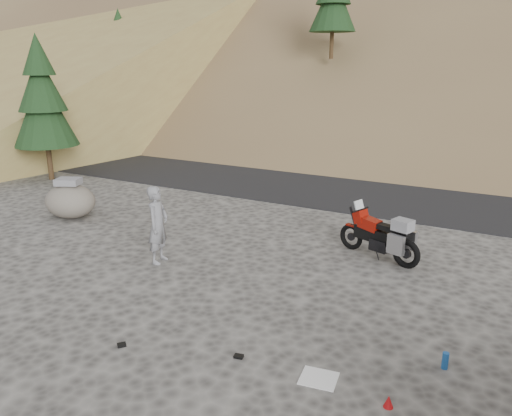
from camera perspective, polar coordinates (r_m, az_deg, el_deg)
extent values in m
plane|color=#3D3B39|center=(9.40, 0.55, -9.57)|extent=(140.00, 140.00, 0.00)
cube|color=black|center=(17.42, 14.61, 2.24)|extent=(120.00, 7.00, 0.05)
cube|color=olive|center=(43.72, -23.02, 12.43)|extent=(45.29, 46.00, 24.26)
cylinder|color=#352313|center=(22.90, 8.65, 18.24)|extent=(0.17, 0.17, 1.40)
cone|color=black|center=(23.00, 8.82, 22.08)|extent=(2.00, 2.00, 2.25)
cylinder|color=#352313|center=(32.13, -15.07, 14.95)|extent=(0.15, 0.15, 1.26)
cone|color=black|center=(32.14, -15.26, 17.42)|extent=(1.80, 1.80, 2.03)
cone|color=black|center=(32.17, -15.37, 18.78)|extent=(1.35, 1.35, 1.58)
cone|color=black|center=(32.22, -15.48, 20.14)|extent=(0.90, 0.90, 1.13)
cylinder|color=#352313|center=(19.44, -22.54, 5.28)|extent=(0.18, 0.18, 1.54)
cone|color=black|center=(19.22, -23.10, 10.25)|extent=(2.20, 2.20, 2.47)
cone|color=black|center=(19.16, -23.42, 13.03)|extent=(1.65, 1.65, 1.93)
cone|color=black|center=(19.15, -23.75, 15.81)|extent=(1.10, 1.10, 1.39)
torus|color=black|center=(11.51, 10.82, -3.24)|extent=(0.60, 0.30, 0.60)
cylinder|color=black|center=(11.51, 10.82, -3.24)|extent=(0.19, 0.11, 0.18)
torus|color=black|center=(10.79, 16.80, -5.03)|extent=(0.64, 0.33, 0.64)
cylinder|color=black|center=(10.79, 16.80, -5.03)|extent=(0.21, 0.13, 0.20)
cylinder|color=black|center=(11.37, 11.21, -1.73)|extent=(0.34, 0.16, 0.74)
cylinder|color=black|center=(11.19, 11.82, -0.20)|extent=(0.22, 0.55, 0.04)
cube|color=black|center=(11.08, 13.68, -3.12)|extent=(1.10, 0.56, 0.27)
cube|color=black|center=(11.10, 14.01, -4.11)|extent=(0.48, 0.39, 0.25)
cube|color=maroon|center=(11.12, 12.88, -1.76)|extent=(0.54, 0.41, 0.28)
cube|color=maroon|center=(11.22, 11.89, -0.94)|extent=(0.36, 0.38, 0.32)
cube|color=silver|center=(11.19, 11.70, 0.28)|extent=(0.19, 0.29, 0.23)
cube|color=black|center=(10.89, 14.75, -2.18)|extent=(0.54, 0.35, 0.11)
cube|color=black|center=(10.73, 16.27, -2.79)|extent=(0.35, 0.26, 0.09)
cube|color=#B8B7BC|center=(10.58, 15.68, -4.06)|extent=(0.38, 0.22, 0.41)
cube|color=#B8B7BC|center=(10.96, 17.01, -3.45)|extent=(0.38, 0.22, 0.41)
cube|color=gray|center=(10.66, 16.43, -1.89)|extent=(0.46, 0.42, 0.24)
cube|color=maroon|center=(11.43, 10.90, -1.95)|extent=(0.29, 0.19, 0.04)
cylinder|color=black|center=(11.00, 13.67, -5.14)|extent=(0.08, 0.19, 0.33)
cylinder|color=#B8B7BC|center=(10.75, 15.64, -4.65)|extent=(0.42, 0.21, 0.12)
imported|color=gray|center=(10.93, -10.90, -6.02)|extent=(0.51, 0.67, 1.66)
ellipsoid|color=#5A534D|center=(14.47, -20.45, 0.75)|extent=(1.65, 1.48, 0.92)
cube|color=gray|center=(14.34, -20.67, 2.87)|extent=(0.80, 0.72, 0.18)
ellipsoid|color=#5A534D|center=(14.88, -21.12, 0.07)|extent=(0.73, 0.66, 0.41)
cube|color=white|center=(7.17, 7.18, -18.75)|extent=(0.55, 0.50, 0.02)
cylinder|color=#1A519C|center=(7.71, 20.81, -15.99)|extent=(0.10, 0.10, 0.25)
cone|color=#AA0B0E|center=(6.81, 14.91, -20.59)|extent=(0.14, 0.14, 0.16)
cube|color=black|center=(7.53, -1.99, -16.59)|extent=(0.15, 0.12, 0.04)
cube|color=black|center=(8.04, -15.10, -14.87)|extent=(0.15, 0.16, 0.04)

